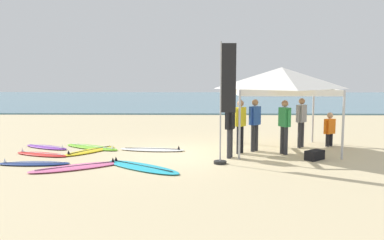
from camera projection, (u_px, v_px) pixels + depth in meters
The scene contains 19 objects.
ground_plane at pixel (187, 154), 12.35m from camera, with size 80.00×80.00×0.00m, color beige.
sea at pixel (196, 99), 43.06m from camera, with size 80.00×36.00×0.10m, color #568499.
canopy_tent at pixel (282, 78), 12.84m from camera, with size 3.16×3.16×2.75m.
surfboard_cyan at pixel (142, 167), 10.43m from camera, with size 2.45×2.08×0.19m.
surfboard_yellow at pixel (90, 151), 12.70m from camera, with size 1.61×2.03×0.19m.
surfboard_purple at pixel (47, 147), 13.39m from camera, with size 1.89×1.30×0.19m.
surfboard_white at pixel (152, 149), 12.94m from camera, with size 2.24×0.84×0.19m.
surfboard_navy at pixel (34, 163), 10.85m from camera, with size 2.00×0.59×0.19m.
surfboard_pink at pixel (77, 167), 10.43m from camera, with size 2.46×1.86×0.19m.
surfboard_lime at pixel (92, 147), 13.39m from camera, with size 2.29×1.65×0.19m.
surfboard_red at pixel (41, 154), 12.16m from camera, with size 1.94×1.11×0.19m.
person_grey at pixel (301, 119), 13.43m from camera, with size 0.40×0.43×1.71m.
person_green at pixel (284, 123), 12.25m from camera, with size 0.35×0.51×1.71m.
person_blue at pixel (255, 121), 12.72m from camera, with size 0.42×0.41×1.71m.
person_yellow at pixel (240, 123), 12.36m from camera, with size 0.39×0.46×1.71m.
person_black at pixel (230, 125), 11.68m from camera, with size 0.33×0.52×1.71m.
person_orange at pixel (330, 128), 13.68m from camera, with size 0.47×0.38×1.20m.
banner_flag at pixel (225, 108), 10.80m from camera, with size 0.60×0.36×3.40m.
gear_bag_near_tent at pixel (315, 155), 11.48m from camera, with size 0.60×0.32×0.28m, color black.
Camera 1 is at (0.38, -12.15, 2.42)m, focal length 36.48 mm.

